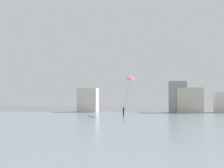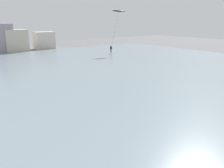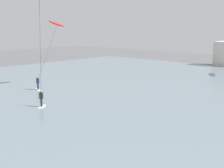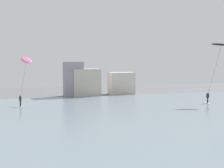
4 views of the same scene
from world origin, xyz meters
name	(u,v)px [view 2 (image 2 of 4)]	position (x,y,z in m)	size (l,w,h in m)	color
water_bay	(19,80)	(0.00, 31.15, 0.05)	(84.00, 52.00, 0.10)	slate
kitesurfer_black	(118,15)	(24.61, 42.49, 7.94)	(4.06, 1.68, 8.93)	silver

